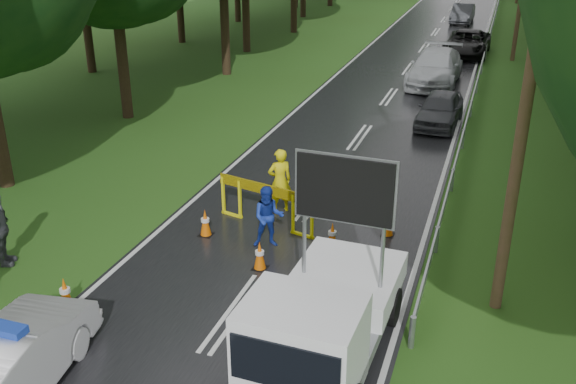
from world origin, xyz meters
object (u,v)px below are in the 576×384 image
at_px(queue_car_first, 440,109).
at_px(civilian, 268,217).
at_px(work_truck, 322,320).
at_px(officer, 280,181).
at_px(barrier, 266,195).
at_px(queue_car_second, 435,67).
at_px(police_sedan, 5,365).
at_px(queue_car_third, 467,43).
at_px(queue_car_fourth, 463,13).

bearing_deg(queue_car_first, civilian, -101.44).
bearing_deg(work_truck, officer, 117.86).
relative_size(barrier, queue_car_second, 0.52).
bearing_deg(officer, queue_car_second, -136.21).
bearing_deg(queue_car_first, police_sedan, -103.31).
distance_m(officer, queue_car_third, 23.74).
relative_size(work_truck, queue_car_fourth, 1.12).
relative_size(barrier, officer, 1.55).
relative_size(officer, queue_car_fourth, 0.44).
bearing_deg(barrier, queue_car_first, 86.02).
bearing_deg(barrier, police_sedan, -90.02).
height_order(officer, queue_car_second, officer).
height_order(work_truck, queue_car_third, work_truck).
relative_size(police_sedan, queue_car_second, 0.79).
height_order(barrier, officer, officer).
bearing_deg(officer, queue_car_first, -147.12).
distance_m(barrier, queue_car_fourth, 36.80).
xyz_separation_m(barrier, queue_car_first, (3.37, 10.51, -0.27)).
bearing_deg(queue_car_first, barrier, -104.96).
bearing_deg(work_truck, civilian, 123.95).
bearing_deg(civilian, work_truck, -77.64).
bearing_deg(barrier, queue_car_second, 95.77).
distance_m(officer, civilian, 2.04).
distance_m(queue_car_first, queue_car_second, 6.69).
relative_size(civilian, queue_car_second, 0.29).
xyz_separation_m(police_sedan, queue_car_second, (4.29, 24.76, 0.11)).
height_order(work_truck, barrier, work_truck).
relative_size(officer, queue_car_first, 0.49).
height_order(queue_car_first, queue_car_third, queue_car_third).
xyz_separation_m(queue_car_second, queue_car_fourth, (-0.26, 19.60, -0.11)).
height_order(work_truck, officer, work_truck).
distance_m(queue_car_first, queue_car_third, 14.00).
height_order(police_sedan, queue_car_second, queue_car_second).
relative_size(queue_car_first, queue_car_second, 0.69).
bearing_deg(queue_car_third, queue_car_fourth, 97.55).
distance_m(barrier, officer, 1.00).
bearing_deg(police_sedan, queue_car_first, -114.59).
height_order(barrier, queue_car_third, queue_car_third).
height_order(work_truck, queue_car_fourth, work_truck).
bearing_deg(police_sedan, civilian, -117.75).
height_order(queue_car_second, queue_car_fourth, queue_car_second).
relative_size(police_sedan, queue_car_fourth, 1.04).
relative_size(police_sedan, work_truck, 0.93).
bearing_deg(queue_car_first, queue_car_second, 101.02).
bearing_deg(officer, work_truck, 77.86).
bearing_deg(queue_car_third, civilian, -94.64).
bearing_deg(barrier, civilian, -52.28).
relative_size(queue_car_first, queue_car_third, 0.74).
relative_size(civilian, queue_car_first, 0.42).
distance_m(queue_car_third, queue_car_fourth, 12.29).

